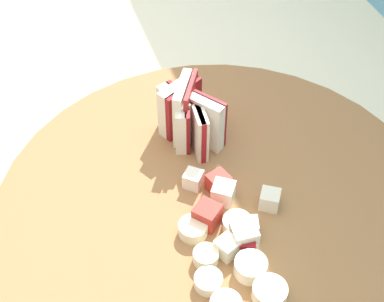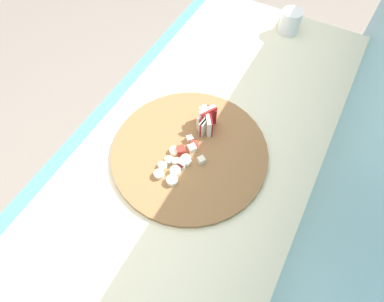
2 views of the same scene
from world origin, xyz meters
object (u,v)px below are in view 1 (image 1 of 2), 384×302
object	(u,v)px
apple_dice_pile	(228,212)
cutting_board	(219,209)
banana_slice_rows	(232,264)
apple_wedge_fan	(187,116)

from	to	relation	value
apple_dice_pile	cutting_board	bearing A→B (deg)	-174.87
cutting_board	apple_dice_pile	size ratio (longest dim) A/B	4.01
apple_dice_pile	banana_slice_rows	size ratio (longest dim) A/B	0.99
apple_wedge_fan	banana_slice_rows	world-z (taller)	apple_wedge_fan
banana_slice_rows	apple_wedge_fan	bearing A→B (deg)	175.22
apple_dice_pile	banana_slice_rows	xyz separation A→B (m)	(0.05, -0.02, -0.00)
cutting_board	apple_wedge_fan	distance (m)	0.10
cutting_board	apple_dice_pile	bearing A→B (deg)	5.13
apple_wedge_fan	apple_dice_pile	size ratio (longest dim) A/B	0.73
apple_dice_pile	banana_slice_rows	world-z (taller)	apple_dice_pile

